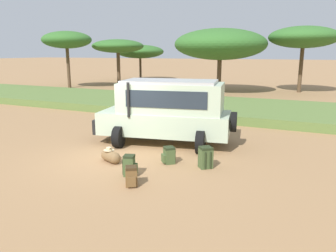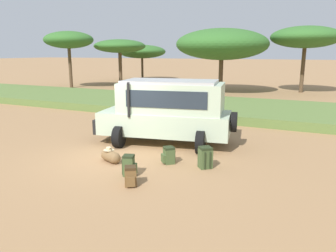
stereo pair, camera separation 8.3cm
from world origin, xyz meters
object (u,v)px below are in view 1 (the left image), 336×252
Objects in this scene: safari_vehicle at (168,110)px; backpack_cluster_center at (205,157)px; duffel_bag_low_black_case at (111,156)px; acacia_tree_far_right at (304,37)px; backpack_outermost at (130,166)px; backpack_near_rear_wheel at (169,155)px; acacia_tree_centre_back at (118,46)px; acacia_tree_left_mid at (140,52)px; acacia_tree_far_left at (67,40)px; backpack_beside_front_wheel at (131,177)px; acacia_tree_right_mid at (220,44)px.

safari_vehicle is 3.14m from backpack_cluster_center.
duffel_bag_low_black_case is 23.46m from acacia_tree_far_right.
backpack_outermost is 24.00m from acacia_tree_far_right.
acacia_tree_far_right reaches higher than backpack_near_rear_wheel.
backpack_near_rear_wheel is at bearing -53.67° from acacia_tree_centre_back.
duffel_bag_low_black_case is 0.13× the size of acacia_tree_left_mid.
acacia_tree_centre_back is at bearing 126.33° from backpack_near_rear_wheel.
acacia_tree_left_mid is (-14.56, 27.95, 3.32)m from duffel_bag_low_black_case.
acacia_tree_far_left reaches higher than safari_vehicle.
acacia_tree_centre_back is at bearing 59.23° from acacia_tree_far_left.
acacia_tree_far_right is at bearing -15.78° from acacia_tree_left_mid.
acacia_tree_far_left reaches higher than backpack_beside_front_wheel.
safari_vehicle is 29.54m from acacia_tree_left_mid.
safari_vehicle reaches higher than duffel_bag_low_black_case.
backpack_near_rear_wheel is at bearing 68.37° from backpack_outermost.
acacia_tree_far_right is at bearing 83.43° from backpack_beside_front_wheel.
acacia_tree_centre_back is at bearing 123.56° from backpack_beside_front_wheel.
acacia_tree_far_left reaches higher than acacia_tree_centre_back.
backpack_beside_front_wheel is 26.24m from acacia_tree_far_left.
acacia_tree_far_left is 21.59m from acacia_tree_far_right.
backpack_beside_front_wheel is 0.09× the size of acacia_tree_left_mid.
safari_vehicle is 10.24× the size of backpack_beside_front_wheel.
safari_vehicle is 24.02m from acacia_tree_centre_back.
backpack_near_rear_wheel is at bearing -96.79° from acacia_tree_far_right.
acacia_tree_far_right reaches higher than acacia_tree_centre_back.
safari_vehicle is 10.19× the size of backpack_near_rear_wheel.
acacia_tree_far_right reaches higher than duffel_bag_low_black_case.
backpack_cluster_center is 25.75m from acacia_tree_far_left.
backpack_cluster_center is 0.12× the size of acacia_tree_centre_back.
safari_vehicle reaches higher than backpack_cluster_center.
acacia_tree_centre_back is at bearing -177.27° from acacia_tree_far_right.
backpack_outermost is at bearing -33.32° from duffel_bag_low_black_case.
acacia_tree_right_mid reaches higher than backpack_cluster_center.
backpack_cluster_center is at bearing -42.60° from safari_vehicle.
acacia_tree_far_right is (18.92, -5.35, 1.17)m from acacia_tree_left_mid.
backpack_beside_front_wheel is at bearing -94.11° from backpack_near_rear_wheel.
backpack_outermost is 27.27m from acacia_tree_centre_back.
duffel_bag_low_black_case is 24.18m from acacia_tree_far_left.
safari_vehicle is at bearing 137.40° from backpack_cluster_center.
backpack_near_rear_wheel is (1.01, -2.11, -1.03)m from safari_vehicle.
acacia_tree_right_mid is at bearing 96.03° from duffel_bag_low_black_case.
backpack_near_rear_wheel is 1.87m from duffel_bag_low_black_case.
acacia_tree_right_mid is at bearing 10.12° from acacia_tree_far_left.
backpack_near_rear_wheel is at bearing -64.40° from safari_vehicle.
acacia_tree_far_right is at bearing 2.73° from acacia_tree_centre_back.
backpack_cluster_center is at bearing -93.74° from acacia_tree_far_right.
backpack_beside_front_wheel is 33.65m from acacia_tree_left_mid.
safari_vehicle is 3.72m from backpack_outermost.
backpack_beside_front_wheel is at bearing -96.57° from acacia_tree_far_right.
duffel_bag_low_black_case is at bearing -158.93° from backpack_near_rear_wheel.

